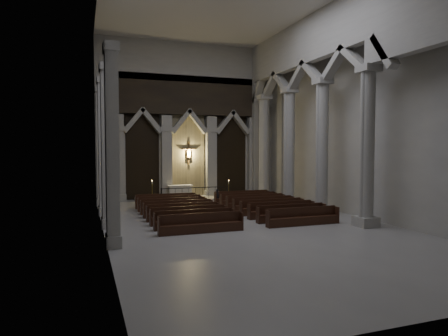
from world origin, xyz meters
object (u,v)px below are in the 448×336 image
altar (180,191)px  altar_rail (196,192)px  worshipper (218,197)px  pews (226,210)px  candle_stand_left (152,197)px  candle_stand_right (229,194)px

altar → altar_rail: altar is taller
altar → worshipper: bearing=-61.5°
altar → pews: altar is taller
altar_rail → pews: 6.70m
altar → pews: bearing=-83.1°
altar → candle_stand_left: size_ratio=1.16×
altar_rail → candle_stand_left: candle_stand_left is taller
altar_rail → altar: bearing=131.8°
candle_stand_left → pews: size_ratio=0.17×
altar → candle_stand_right: 3.71m
pews → worshipper: (0.93, 4.29, 0.25)m
altar_rail → worshipper: worshipper is taller
candle_stand_left → candle_stand_right: bearing=-0.7°
candle_stand_right → pews: (-2.59, -6.62, -0.10)m
altar_rail → pews: bearing=-90.0°
candle_stand_right → worshipper: 2.86m
altar → candle_stand_right: (3.53, -1.12, -0.24)m
altar → candle_stand_left: candle_stand_left is taller
altar → candle_stand_left: 2.52m
candle_stand_right → worshipper: bearing=-125.5°
altar_rail → worshipper: (0.93, -2.40, -0.14)m
pews → worshipper: 4.40m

